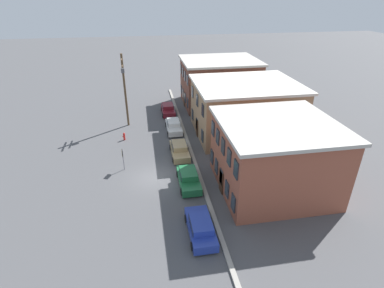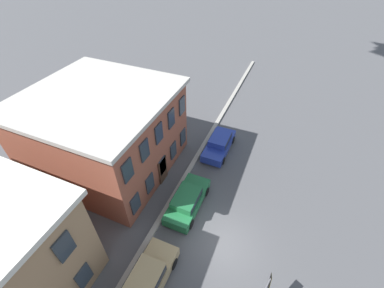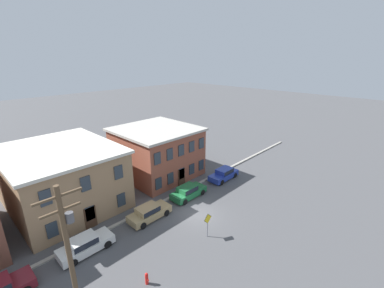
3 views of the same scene
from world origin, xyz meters
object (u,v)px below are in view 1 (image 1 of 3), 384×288
(car_green, at_px, (189,178))
(car_blue, at_px, (201,227))
(caution_sign, at_px, (123,156))
(car_white, at_px, (174,126))
(car_tan, at_px, (180,149))
(utility_pole, at_px, (125,87))
(fire_hydrant, at_px, (124,136))
(car_maroon, at_px, (168,109))

(car_green, relative_size, car_blue, 1.00)
(car_green, relative_size, caution_sign, 1.83)
(car_white, bearing_deg, car_blue, -0.39)
(car_tan, xyz_separation_m, utility_pole, (-9.38, -5.75, 4.58))
(car_blue, xyz_separation_m, fire_hydrant, (-17.18, -6.14, -0.27))
(car_maroon, xyz_separation_m, car_white, (6.16, 0.13, 0.00))
(car_blue, xyz_separation_m, caution_sign, (-10.31, -5.96, 0.85))
(car_green, bearing_deg, utility_pole, -158.76)
(caution_sign, distance_m, utility_pole, 11.95)
(car_green, xyz_separation_m, utility_pole, (-15.06, -5.85, 4.58))
(utility_pole, bearing_deg, car_white, 63.78)
(car_maroon, distance_m, car_blue, 24.94)
(caution_sign, bearing_deg, car_tan, 108.18)
(utility_pole, bearing_deg, car_maroon, 119.87)
(car_tan, distance_m, car_green, 5.67)
(car_maroon, height_order, caution_sign, caution_sign)
(caution_sign, height_order, utility_pole, utility_pole)
(car_white, height_order, car_tan, same)
(car_maroon, bearing_deg, utility_pole, -60.13)
(car_green, height_order, caution_sign, caution_sign)
(car_tan, xyz_separation_m, fire_hydrant, (-4.91, -6.17, -0.27))
(car_green, xyz_separation_m, caution_sign, (-3.70, -6.09, 0.85))
(fire_hydrant, bearing_deg, caution_sign, 1.51)
(car_white, bearing_deg, car_maroon, -178.80)
(caution_sign, xyz_separation_m, fire_hydrant, (-6.87, -0.18, -1.12))
(car_tan, height_order, utility_pole, utility_pole)
(car_white, distance_m, caution_sign, 10.47)
(car_white, xyz_separation_m, fire_hydrant, (1.60, -6.27, -0.27))
(car_tan, height_order, caution_sign, caution_sign)
(car_green, distance_m, caution_sign, 7.18)
(fire_hydrant, bearing_deg, car_white, 104.33)
(car_maroon, distance_m, caution_sign, 15.82)
(car_white, distance_m, car_blue, 18.78)
(car_white, xyz_separation_m, car_blue, (18.78, -0.13, 0.00))
(car_tan, bearing_deg, utility_pole, -148.50)
(car_white, height_order, fire_hydrant, car_white)
(car_maroon, bearing_deg, car_green, 0.42)
(car_tan, distance_m, fire_hydrant, 7.89)
(caution_sign, bearing_deg, car_blue, 30.02)
(car_white, xyz_separation_m, car_green, (12.18, 0.01, 0.00))
(car_white, relative_size, caution_sign, 1.83)
(car_green, xyz_separation_m, fire_hydrant, (-10.58, -6.27, -0.27))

